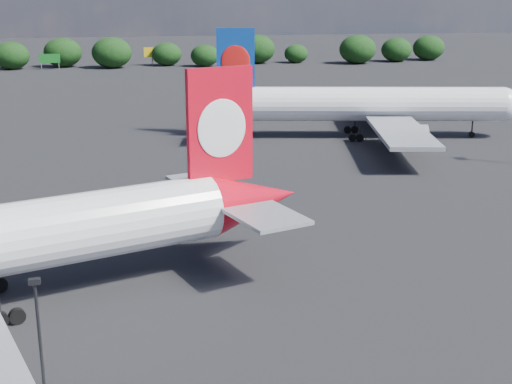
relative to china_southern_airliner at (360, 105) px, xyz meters
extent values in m
plane|color=black|center=(-42.47, -7.77, -5.33)|extent=(500.00, 500.00, 0.00)
cone|color=red|center=(-25.62, -49.53, 0.17)|extent=(10.16, 8.19, 5.50)
cube|color=red|center=(-28.72, -50.67, 7.22)|extent=(5.88, 2.59, 9.91)
ellipsoid|color=white|center=(-28.61, -50.98, 7.02)|extent=(4.42, 1.79, 5.06)
ellipsoid|color=white|center=(-28.84, -50.35, 7.02)|extent=(4.42, 1.79, 5.06)
cube|color=#97999E|center=(-25.62, -55.98, 0.61)|extent=(6.92, 7.90, 0.33)
cube|color=#97999E|center=(-29.76, -44.60, 0.61)|extent=(6.92, 7.90, 0.33)
cylinder|color=black|center=(-46.21, -60.55, -4.73)|extent=(1.31, 0.88, 1.21)
cylinder|color=black|center=(-45.07, -60.14, -4.73)|extent=(1.31, 0.88, 1.21)
cylinder|color=black|center=(-47.33, -53.93, -4.73)|extent=(1.31, 0.88, 1.21)
cylinder|color=white|center=(1.85, -0.32, 0.17)|extent=(42.18, 12.65, 5.51)
sphere|color=white|center=(22.46, -3.94, 0.17)|extent=(6.38, 6.38, 5.51)
cone|color=white|center=(-23.10, 4.05, 0.17)|extent=(9.63, 6.95, 5.51)
cube|color=#0D3C98|center=(-19.85, 3.48, 7.22)|extent=(6.06, 1.59, 9.91)
ellipsoid|color=red|center=(-19.91, 3.15, 7.02)|extent=(4.59, 1.02, 5.07)
ellipsoid|color=red|center=(-19.79, 3.80, 7.02)|extent=(4.59, 1.02, 5.07)
cube|color=#97999E|center=(-21.98, -2.30, 0.61)|extent=(6.02, 7.37, 0.33)
cube|color=#97999E|center=(-19.89, 9.64, 0.61)|extent=(6.02, 7.37, 0.33)
cube|color=#97999E|center=(1.55, -14.81, -1.59)|extent=(10.85, 22.93, 0.61)
cube|color=#97999E|center=(6.49, 13.40, -1.59)|extent=(10.85, 22.93, 0.61)
cylinder|color=#97999E|center=(4.67, -9.76, -3.02)|extent=(5.94, 3.88, 2.97)
cube|color=#97999E|center=(4.67, -9.76, -2.25)|extent=(2.44, 0.74, 1.32)
cylinder|color=#97999E|center=(7.71, 7.59, -3.02)|extent=(5.94, 3.88, 2.97)
cube|color=#97999E|center=(7.71, 7.59, -2.25)|extent=(2.44, 0.74, 1.32)
cylinder|color=black|center=(-0.89, -3.20, -3.68)|extent=(0.36, 0.36, 2.75)
cylinder|color=black|center=(-0.89, -3.20, -4.73)|extent=(1.28, 0.70, 1.21)
cylinder|color=black|center=(-2.09, -2.99, -4.73)|extent=(1.28, 0.70, 1.21)
cylinder|color=black|center=(0.25, 3.31, -3.68)|extent=(0.36, 0.36, 2.75)
cylinder|color=black|center=(0.25, 3.31, -4.73)|extent=(1.28, 0.70, 1.21)
cylinder|color=black|center=(-0.94, 3.52, -4.73)|extent=(1.28, 0.70, 1.21)
cylinder|color=black|center=(18.12, -3.18, -3.74)|extent=(0.31, 0.31, 2.75)
cylinder|color=black|center=(18.12, -3.18, -4.84)|extent=(1.04, 0.55, 0.99)
cube|color=black|center=(-40.72, -78.22, 5.48)|extent=(0.55, 0.30, 0.28)
cube|color=#14681E|center=(-60.47, 108.23, -2.13)|extent=(6.00, 0.30, 2.60)
cylinder|color=#96979E|center=(-62.97, 108.23, -4.33)|extent=(0.20, 0.20, 2.00)
cylinder|color=#96979E|center=(-57.97, 108.23, -4.33)|extent=(0.20, 0.20, 2.00)
cube|color=yellow|center=(-30.47, 114.23, -1.33)|extent=(5.00, 0.30, 3.00)
cylinder|color=#96979E|center=(-30.47, 114.23, -4.08)|extent=(0.30, 0.30, 2.50)
ellipsoid|color=black|center=(-71.49, 110.14, -1.29)|extent=(10.50, 8.89, 8.08)
ellipsoid|color=black|center=(-57.14, 114.08, -0.97)|extent=(11.35, 9.61, 8.73)
ellipsoid|color=black|center=(-42.47, 108.74, -0.79)|extent=(11.80, 9.99, 9.08)
ellipsoid|color=black|center=(-26.10, 112.62, -1.80)|extent=(9.19, 7.78, 7.07)
ellipsoid|color=black|center=(-14.80, 108.45, -2.03)|extent=(8.59, 7.27, 6.61)
ellipsoid|color=black|center=(2.20, 114.48, -0.83)|extent=(11.71, 9.91, 9.01)
ellipsoid|color=black|center=(14.88, 113.99, -2.41)|extent=(7.60, 6.43, 5.85)
ellipsoid|color=black|center=(33.36, 108.31, -0.85)|extent=(11.65, 9.86, 8.96)
ellipsoid|color=black|center=(47.59, 112.15, -1.50)|extent=(9.96, 8.42, 7.66)
ellipsoid|color=black|center=(59.79, 115.18, -1.30)|extent=(10.48, 8.87, 8.06)
camera|label=1|loc=(-35.58, -110.20, 18.80)|focal=50.00mm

